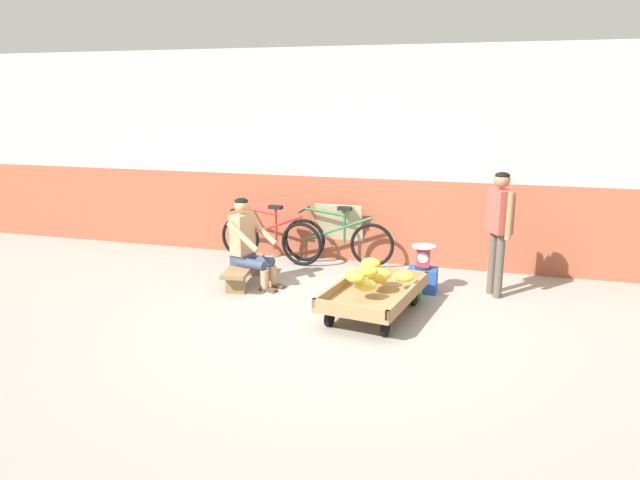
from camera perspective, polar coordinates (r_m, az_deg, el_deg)
ground_plane at (r=6.36m, az=1.00°, el=-8.35°), size 80.00×80.00×0.00m
back_wall at (r=8.57m, az=5.91°, el=7.98°), size 16.00×0.30×3.07m
banana_cart at (r=6.61m, az=5.26°, el=-5.33°), size 1.06×1.55×0.36m
banana_pile at (r=6.60m, az=5.07°, el=-3.36°), size 0.81×1.19×0.25m
low_bench at (r=7.73m, az=-7.44°, el=-2.82°), size 0.46×1.13×0.27m
vendor_seated at (r=7.58m, az=-7.00°, el=-0.25°), size 0.73×0.58×1.14m
plastic_crate at (r=7.50m, az=9.91°, el=-3.83°), size 0.36×0.28×0.30m
weighing_scale at (r=7.42m, az=10.01°, el=-1.60°), size 0.30×0.30×0.29m
bicycle_near_left at (r=8.67m, az=-4.89°, el=0.14°), size 1.65×0.48×0.86m
bicycle_far_left at (r=8.53m, az=1.70°, el=-0.04°), size 1.66×0.48×0.86m
sign_board at (r=8.70m, az=1.93°, el=0.77°), size 0.70×0.28×0.87m
customer_adult at (r=7.35m, az=17.01°, el=1.86°), size 0.33×0.43×1.53m
shopping_bag at (r=7.17m, az=9.11°, el=-4.90°), size 0.18×0.12×0.24m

